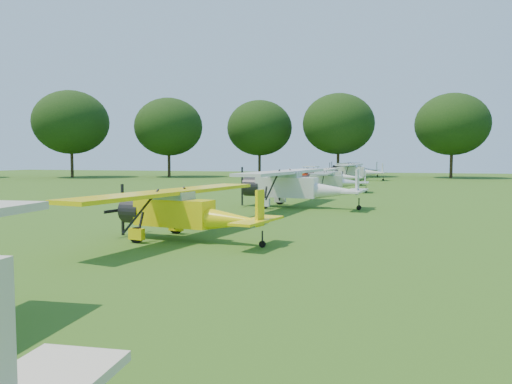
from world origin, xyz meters
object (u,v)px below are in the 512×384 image
aircraft_5 (332,175)px  golf_cart (311,175)px  aircraft_4 (331,179)px  aircraft_6 (355,170)px  aircraft_3 (296,184)px  aircraft_2 (185,209)px  aircraft_7 (353,168)px

aircraft_5 → golf_cart: aircraft_5 is taller
aircraft_4 → golf_cart: aircraft_4 is taller
aircraft_6 → aircraft_3: bearing=-85.8°
aircraft_2 → aircraft_4: 26.92m
aircraft_4 → aircraft_3: bearing=-92.7°
aircraft_4 → golf_cart: (-6.27, 24.94, -0.51)m
aircraft_2 → aircraft_7: aircraft_7 is taller
aircraft_3 → aircraft_7: 49.75m
aircraft_2 → aircraft_7: (0.18, 62.55, 0.21)m
aircraft_2 → aircraft_7: size_ratio=0.85×
aircraft_4 → aircraft_6: aircraft_6 is taller
aircraft_5 → aircraft_7: 24.71m
aircraft_4 → golf_cart: 25.73m
aircraft_5 → aircraft_2: bearing=-89.9°
aircraft_7 → aircraft_3: bearing=-85.0°
aircraft_7 → golf_cart: bearing=-110.6°
aircraft_2 → golf_cart: size_ratio=4.26×
aircraft_5 → aircraft_7: size_ratio=0.82×
aircraft_3 → aircraft_4: aircraft_3 is taller
aircraft_6 → golf_cart: 6.55m
aircraft_2 → aircraft_3: 12.90m
golf_cart → aircraft_5: bearing=-47.9°
aircraft_2 → aircraft_6: aircraft_6 is taller
aircraft_7 → golf_cart: aircraft_7 is taller
aircraft_4 → aircraft_6: (-0.06, 23.03, 0.25)m
aircraft_3 → aircraft_6: aircraft_3 is taller
aircraft_6 → aircraft_5: bearing=-91.9°
aircraft_4 → aircraft_7: size_ratio=0.80×
aircraft_4 → aircraft_7: (-1.45, 35.68, 0.27)m
aircraft_3 → golf_cart: (-6.06, 39.00, -0.82)m
aircraft_5 → aircraft_6: size_ratio=0.83×
aircraft_3 → aircraft_7: size_ratio=1.03×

